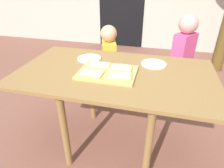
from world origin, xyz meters
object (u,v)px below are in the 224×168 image
object	(u,v)px
plate_white_left	(89,58)
pizza_slice_near_left	(91,73)
pizza_slice_near_right	(120,76)
pizza_slice_far_left	(99,65)
child_right	(182,56)
dining_table	(115,82)
cutting_board	(107,72)
plate_white_right	(154,64)
pizza_slice_far_right	(121,68)
child_left	(109,62)

from	to	relation	value
plate_white_left	pizza_slice_near_left	bearing A→B (deg)	-67.47
pizza_slice_near_right	pizza_slice_far_left	size ratio (longest dim) A/B	1.01
child_right	dining_table	bearing A→B (deg)	-124.69
cutting_board	pizza_slice_near_right	bearing A→B (deg)	-30.74
plate_white_right	plate_white_left	distance (m)	0.55
child_right	pizza_slice_far_right	bearing A→B (deg)	-123.40
plate_white_right	child_right	size ratio (longest dim) A/B	0.19
pizza_slice_near_left	pizza_slice_far_left	size ratio (longest dim) A/B	0.95
pizza_slice_near_left	pizza_slice_far_left	xyz separation A→B (m)	(0.01, 0.15, 0.00)
cutting_board	pizza_slice_far_right	distance (m)	0.11
child_right	pizza_slice_near_right	bearing A→B (deg)	-118.58
pizza_slice_near_right	child_right	bearing A→B (deg)	61.42
pizza_slice_far_right	pizza_slice_near_left	distance (m)	0.23
pizza_slice_near_left	child_left	world-z (taller)	child_left
pizza_slice_near_right	plate_white_right	bearing A→B (deg)	55.37
dining_table	pizza_slice_near_left	world-z (taller)	pizza_slice_near_left
child_right	cutting_board	bearing A→B (deg)	-125.35
cutting_board	pizza_slice_far_left	world-z (taller)	pizza_slice_far_left
plate_white_right	child_left	xyz separation A→B (m)	(-0.49, 0.44, -0.21)
pizza_slice_far_right	plate_white_left	world-z (taller)	pizza_slice_far_right
cutting_board	pizza_slice_near_left	xyz separation A→B (m)	(-0.10, -0.07, 0.02)
pizza_slice_far_right	pizza_slice_near_left	xyz separation A→B (m)	(-0.18, -0.14, 0.00)
pizza_slice_near_left	child_left	size ratio (longest dim) A/B	0.18
pizza_slice_near_right	pizza_slice_far_left	bearing A→B (deg)	144.54
plate_white_left	cutting_board	bearing A→B (deg)	-45.75
pizza_slice_near_right	child_left	world-z (taller)	child_left
dining_table	pizza_slice_near_right	size ratio (longest dim) A/B	8.12
dining_table	pizza_slice_far_right	size ratio (longest dim) A/B	8.37
plate_white_right	child_right	world-z (taller)	child_right
plate_white_left	child_right	distance (m)	1.03
plate_white_left	dining_table	bearing A→B (deg)	-34.44
cutting_board	pizza_slice_far_right	world-z (taller)	pizza_slice_far_right
pizza_slice_near_left	pizza_slice_far_left	distance (m)	0.15
child_right	pizza_slice_far_left	bearing A→B (deg)	-131.68
pizza_slice_far_right	pizza_slice_near_left	size ratio (longest dim) A/B	1.04
pizza_slice_near_right	plate_white_left	distance (m)	0.44
pizza_slice_near_left	pizza_slice_near_right	bearing A→B (deg)	3.05
pizza_slice_far_left	child_left	world-z (taller)	child_left
pizza_slice_near_right	pizza_slice_near_left	bearing A→B (deg)	-176.95
pizza_slice_near_left	child_right	xyz separation A→B (m)	(0.69, 0.91, -0.15)
pizza_slice_far_left	plate_white_left	xyz separation A→B (m)	(-0.14, 0.16, -0.02)
pizza_slice_far_left	child_right	xyz separation A→B (m)	(0.68, 0.76, -0.15)
pizza_slice_near_right	pizza_slice_near_left	xyz separation A→B (m)	(-0.20, -0.01, 0.00)
pizza_slice_far_right	child_right	bearing A→B (deg)	56.60
pizza_slice_far_right	pizza_slice_near_right	bearing A→B (deg)	-81.47
pizza_slice_far_left	child_right	size ratio (longest dim) A/B	0.17
pizza_slice_far_right	plate_white_left	xyz separation A→B (m)	(-0.31, 0.17, -0.02)
plate_white_left	child_left	xyz separation A→B (m)	(0.05, 0.45, -0.21)
plate_white_right	child_right	distance (m)	0.66
dining_table	pizza_slice_near_left	distance (m)	0.22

